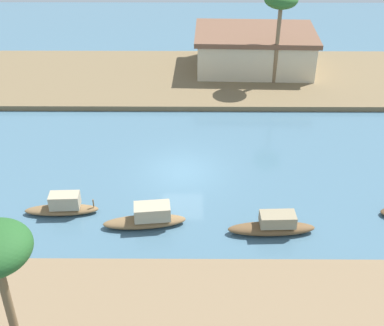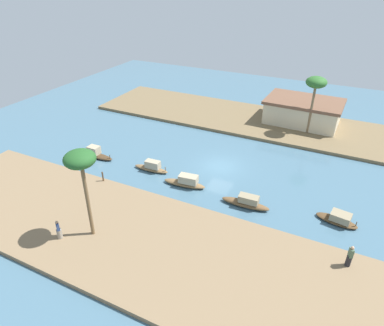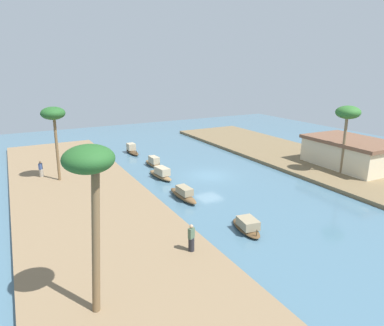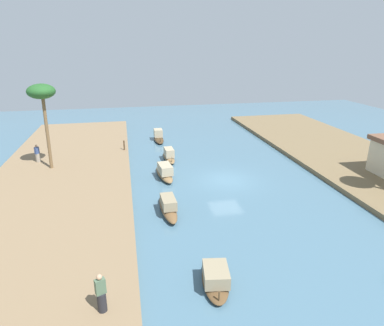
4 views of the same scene
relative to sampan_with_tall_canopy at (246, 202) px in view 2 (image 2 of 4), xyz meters
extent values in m
plane|color=#476B7F|center=(-4.52, 5.35, -0.43)|extent=(70.74, 70.74, 0.00)
cube|color=#846B4C|center=(-4.52, -7.70, -0.24)|extent=(44.63, 10.93, 0.37)
cube|color=brown|center=(-4.52, 18.40, -0.24)|extent=(44.63, 10.93, 0.37)
ellipsoid|color=brown|center=(-0.08, 0.00, -0.17)|extent=(4.25, 1.10, 0.53)
cube|color=gray|center=(0.18, 0.01, 0.40)|extent=(1.73, 0.92, 0.61)
ellipsoid|color=brown|center=(-10.53, 1.48, -0.23)|extent=(3.76, 1.05, 0.41)
cube|color=tan|center=(-10.31, 1.49, 0.35)|extent=(1.52, 0.85, 0.75)
cylinder|color=brown|center=(-8.90, 1.56, 0.15)|extent=(0.07, 0.07, 0.44)
ellipsoid|color=brown|center=(-6.23, 0.51, -0.20)|extent=(4.15, 1.44, 0.47)
cube|color=tan|center=(-5.84, 0.56, 0.41)|extent=(1.85, 1.13, 0.73)
ellipsoid|color=brown|center=(7.24, 1.19, -0.25)|extent=(3.40, 1.67, 0.36)
cube|color=gray|center=(7.47, 1.16, 0.23)|extent=(1.66, 1.33, 0.61)
cylinder|color=brown|center=(8.65, 0.97, 0.10)|extent=(0.07, 0.07, 0.41)
ellipsoid|color=#47331E|center=(-17.22, 1.24, -0.23)|extent=(3.83, 1.01, 0.39)
cube|color=tan|center=(-17.61, 1.24, 0.40)|extent=(1.23, 0.93, 0.87)
cylinder|color=#47331E|center=(-15.53, 1.25, 0.11)|extent=(0.07, 0.07, 0.38)
cylinder|color=gray|center=(-11.14, -10.24, 0.33)|extent=(0.52, 0.52, 0.78)
cube|color=#33477A|center=(-11.14, -10.24, 1.03)|extent=(0.44, 0.40, 0.61)
sphere|color=tan|center=(-11.14, -10.24, 1.44)|extent=(0.21, 0.21, 0.21)
cylinder|color=#232328|center=(8.36, -3.73, 0.36)|extent=(0.47, 0.47, 0.83)
cube|color=#4C664C|center=(8.36, -3.73, 1.10)|extent=(0.36, 0.45, 0.66)
sphere|color=tan|center=(8.36, -3.73, 1.54)|extent=(0.23, 0.23, 0.23)
cylinder|color=#4C3823|center=(-13.27, -2.62, 0.43)|extent=(0.14, 0.14, 0.97)
cylinder|color=brown|center=(-9.25, -8.73, 2.96)|extent=(0.26, 0.38, 6.03)
ellipsoid|color=#235623|center=(-9.25, -8.73, 6.41)|extent=(2.19, 2.19, 1.20)
cylinder|color=#7F6647|center=(2.22, 17.11, 2.84)|extent=(0.29, 0.45, 5.79)
ellipsoid|color=#2D6628|center=(2.22, 17.11, 6.20)|extent=(2.38, 2.38, 1.31)
cube|color=beige|center=(0.95, 20.10, 1.27)|extent=(9.08, 6.21, 2.65)
cube|color=brown|center=(0.95, 20.10, 2.78)|extent=(9.62, 6.58, 0.37)
camera|label=1|loc=(-3.79, -19.10, 15.78)|focal=47.93mm
camera|label=2|loc=(6.02, -22.91, 17.36)|focal=31.40mm
camera|label=3|loc=(24.15, -12.21, 10.56)|focal=31.54mm
camera|label=4|loc=(19.35, -2.36, 9.89)|focal=31.19mm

